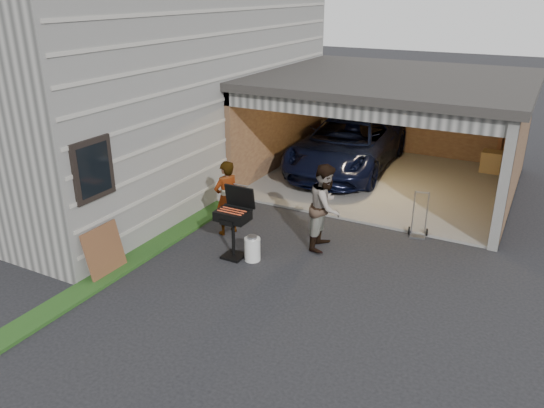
{
  "coord_description": "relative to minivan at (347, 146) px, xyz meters",
  "views": [
    {
      "loc": [
        4.47,
        -7.13,
        4.96
      ],
      "look_at": [
        0.08,
        1.1,
        1.15
      ],
      "focal_mm": 35.0,
      "sensor_mm": 36.0,
      "label": 1
    }
  ],
  "objects": [
    {
      "name": "groundcover_strip",
      "position": [
        -1.69,
        -7.9,
        -0.71
      ],
      "size": [
        0.5,
        8.0,
        0.06
      ],
      "primitive_type": "cube",
      "color": "#193814",
      "rests_on": "ground"
    },
    {
      "name": "hand_truck",
      "position": [
        2.94,
        -3.43,
        -0.54
      ],
      "size": [
        0.44,
        0.37,
        1.01
      ],
      "rotation": [
        0.0,
        0.0,
        0.21
      ],
      "color": "slate",
      "rests_on": "ground"
    },
    {
      "name": "house",
      "position": [
        -5.44,
        -2.9,
        2.01
      ],
      "size": [
        7.0,
        11.0,
        5.5
      ],
      "primitive_type": "cube",
      "color": "#474744",
      "rests_on": "ground"
    },
    {
      "name": "ground",
      "position": [
        0.56,
        -6.9,
        -0.74
      ],
      "size": [
        80.0,
        80.0,
        0.0
      ],
      "primitive_type": "plane",
      "color": "black",
      "rests_on": "ground"
    },
    {
      "name": "plywood_panel",
      "position": [
        -1.78,
        -7.81,
        -0.27
      ],
      "size": [
        0.24,
        0.85,
        0.94
      ],
      "primitive_type": "cube",
      "rotation": [
        0.0,
        -0.21,
        0.0
      ],
      "color": "brown",
      "rests_on": "ground"
    },
    {
      "name": "man",
      "position": [
        1.36,
        -4.86,
        0.15
      ],
      "size": [
        0.76,
        0.93,
        1.78
      ],
      "primitive_type": "imported",
      "rotation": [
        0.0,
        0.0,
        1.67
      ],
      "color": "#49211C",
      "rests_on": "ground"
    },
    {
      "name": "garage",
      "position": [
        1.32,
        -0.11,
        1.13
      ],
      "size": [
        6.8,
        6.3,
        2.9
      ],
      "color": "#605E59",
      "rests_on": "ground"
    },
    {
      "name": "propane_tank",
      "position": [
        0.35,
        -6.06,
        -0.5
      ],
      "size": [
        0.39,
        0.39,
        0.47
      ],
      "primitive_type": "cylinder",
      "rotation": [
        0.0,
        0.0,
        0.3
      ],
      "color": "silver",
      "rests_on": "ground"
    },
    {
      "name": "minivan",
      "position": [
        0.0,
        0.0,
        0.0
      ],
      "size": [
        2.75,
        5.44,
        1.47
      ],
      "primitive_type": "imported",
      "rotation": [
        0.0,
        0.0,
        0.06
      ],
      "color": "black",
      "rests_on": "ground"
    },
    {
      "name": "woman",
      "position": [
        -0.76,
        -5.24,
        0.08
      ],
      "size": [
        0.59,
        0.7,
        1.64
      ],
      "primitive_type": "imported",
      "rotation": [
        0.0,
        0.0,
        -1.97
      ],
      "color": "silver",
      "rests_on": "ground"
    },
    {
      "name": "bbq_grill",
      "position": [
        -0.04,
        -6.09,
        0.11
      ],
      "size": [
        0.64,
        0.56,
        1.42
      ],
      "color": "black",
      "rests_on": "ground"
    }
  ]
}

